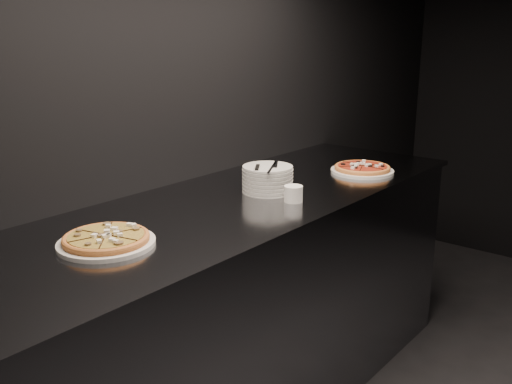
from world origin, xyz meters
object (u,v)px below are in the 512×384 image
Objects in this scene: counter at (234,310)px; cutlery at (267,166)px; pizza_mushroom at (106,240)px; pizza_tomato at (362,169)px; plate_stack at (268,179)px; ramekin at (293,193)px.

cutlery reaches higher than counter.
pizza_mushroom is 1.33m from pizza_tomato.
pizza_mushroom is at bearing -88.86° from counter.
plate_stack is 2.85× the size of ramekin.
pizza_tomato is 1.39× the size of cutlery.
plate_stack is (0.02, 0.19, 0.51)m from counter.
cutlery is (0.01, -0.02, 0.06)m from plate_stack.
plate_stack is at bearing 163.03° from ramekin.
pizza_tomato is 1.42× the size of plate_stack.
counter is at bearing -102.12° from pizza_tomato.
plate_stack is 0.17m from ramekin.
plate_stack is (-0.14, -0.53, 0.04)m from pizza_tomato.
counter is 12.03× the size of plate_stack.
plate_stack is 0.98× the size of cutlery.
ramekin is at bearing 76.88° from pizza_mushroom.
ramekin is (0.16, -0.05, -0.02)m from plate_stack.
cutlery is 0.18m from ramekin.
cutlery reaches higher than ramekin.
ramekin is at bearing 37.95° from counter.
pizza_tomato is 0.58m from ramekin.
cutlery is at bearing 88.86° from pizza_mushroom.
pizza_mushroom is 1.53× the size of cutlery.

